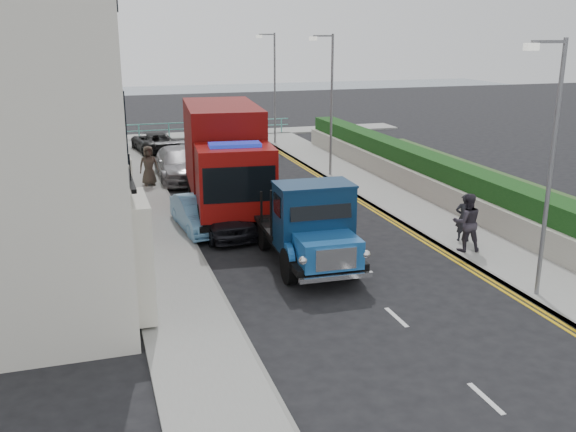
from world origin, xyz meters
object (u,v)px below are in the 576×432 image
object	(u,v)px
bedford_lorry	(312,230)
pedestrian_east_near	(464,218)
lamp_far	(273,82)
lamp_near	(548,157)
lamp_mid	(329,97)
red_lorry	(225,157)
parked_car_front	(221,213)

from	to	relation	value
bedford_lorry	pedestrian_east_near	distance (m)	5.88
pedestrian_east_near	lamp_far	bearing A→B (deg)	-64.83
lamp_near	pedestrian_east_near	world-z (taller)	lamp_near
lamp_mid	pedestrian_east_near	world-z (taller)	lamp_mid
red_lorry	pedestrian_east_near	bearing A→B (deg)	-37.62
bedford_lorry	parked_car_front	world-z (taller)	bedford_lorry
red_lorry	parked_car_front	size ratio (longest dim) A/B	1.91
parked_car_front	pedestrian_east_near	world-z (taller)	pedestrian_east_near
lamp_far	red_lorry	world-z (taller)	lamp_far
lamp_mid	lamp_far	distance (m)	10.00
lamp_far	pedestrian_east_near	size ratio (longest dim) A/B	4.18
red_lorry	parked_car_front	distance (m)	3.25
red_lorry	lamp_far	bearing A→B (deg)	72.53
bedford_lorry	red_lorry	distance (m)	7.41
lamp_mid	bedford_lorry	world-z (taller)	lamp_mid
lamp_far	bedford_lorry	bearing A→B (deg)	-103.09
lamp_far	bedford_lorry	xyz separation A→B (m)	(-5.12, -22.01, -2.74)
lamp_near	lamp_mid	size ratio (longest dim) A/B	1.00
bedford_lorry	lamp_mid	bearing A→B (deg)	68.90
lamp_far	pedestrian_east_near	bearing A→B (deg)	-88.08
lamp_mid	lamp_far	size ratio (longest dim) A/B	1.00
lamp_near	red_lorry	bearing A→B (deg)	119.13
bedford_lorry	parked_car_front	xyz separation A→B (m)	(-1.92, 4.49, -0.51)
lamp_mid	red_lorry	distance (m)	8.05
red_lorry	pedestrian_east_near	distance (m)	9.65
lamp_mid	parked_car_front	distance (m)	10.80
lamp_near	lamp_far	xyz separation A→B (m)	(0.00, 26.00, 0.00)
lamp_mid	lamp_far	bearing A→B (deg)	90.00
lamp_near	lamp_far	size ratio (longest dim) A/B	1.00
bedford_lorry	red_lorry	size ratio (longest dim) A/B	0.70
lamp_far	bedford_lorry	world-z (taller)	lamp_far
lamp_mid	red_lorry	bearing A→B (deg)	-142.79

